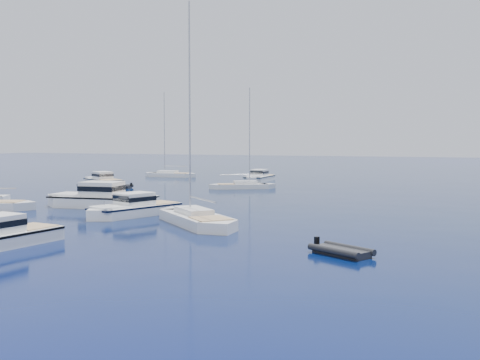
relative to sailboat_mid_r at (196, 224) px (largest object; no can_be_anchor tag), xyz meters
The scene contains 10 objects.
ground 12.25m from the sailboat_mid_r, 94.54° to the right, with size 400.00×400.00×0.00m, color #071049.
motor_cruiser_left 7.18m from the sailboat_mid_r, 163.24° to the left, with size 2.81×9.18×2.41m, color white, non-canonical shape.
motor_cruiser_centre 14.44m from the sailboat_mid_r, 155.63° to the left, with size 3.51×11.46×3.01m, color white, non-canonical shape.
motor_cruiser_far_l 40.68m from the sailboat_mid_r, 136.73° to the left, with size 2.73×8.92×2.34m, color white, non-canonical shape.
motor_cruiser_horizon 44.32m from the sailboat_mid_r, 105.71° to the left, with size 2.69×8.79×2.31m, color white, non-canonical shape.
sailboat_mid_r is the anchor object (origin of this frame).
sailboat_centre 31.07m from the sailboat_mid_r, 107.07° to the left, with size 2.35×9.05×13.31m, color silver, non-canonical shape.
sailboat_far_l 55.20m from the sailboat_mid_r, 122.63° to the left, with size 2.64×10.14×14.90m, color white, non-canonical shape.
tender_grey_near 13.98m from the sailboat_mid_r, 28.37° to the right, with size 1.96×3.56×0.95m, color black, non-canonical shape.
tender_grey_far 34.12m from the sailboat_mid_r, 135.24° to the left, with size 2.09×3.85×0.95m, color black, non-canonical shape.
Camera 1 is at (20.18, -23.74, 6.06)m, focal length 42.12 mm.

